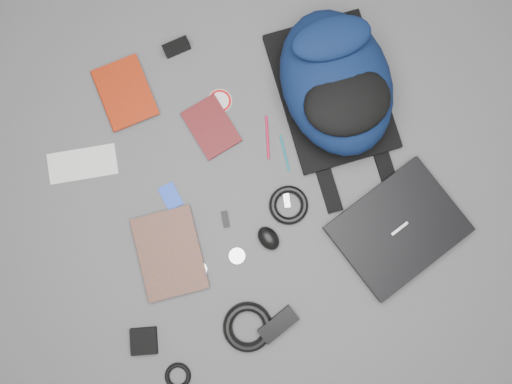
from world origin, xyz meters
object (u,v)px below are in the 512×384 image
object	(u,v)px
backpack	(336,82)
dvd_case	(211,127)
comic_book	(139,261)
mouse	(269,238)
pouch	(144,341)
textbook_red	(102,102)
power_brick	(278,324)
compact_camera	(177,47)
laptop	(398,229)

from	to	relation	value
backpack	dvd_case	size ratio (longest dim) A/B	2.89
comic_book	mouse	distance (m)	0.43
pouch	textbook_red	bearing A→B (deg)	85.60
dvd_case	backpack	bearing A→B (deg)	-14.69
mouse	power_brick	size ratio (longest dim) A/B	0.65
textbook_red	mouse	size ratio (longest dim) A/B	2.64
compact_camera	power_brick	distance (m)	0.99
backpack	laptop	xyz separation A→B (m)	(0.08, -0.50, -0.09)
laptop	textbook_red	size ratio (longest dim) A/B	1.74
compact_camera	pouch	bearing A→B (deg)	-119.55
dvd_case	compact_camera	world-z (taller)	compact_camera
dvd_case	pouch	world-z (taller)	pouch
laptop	power_brick	bearing A→B (deg)	-179.19
laptop	pouch	world-z (taller)	laptop
mouse	power_brick	xyz separation A→B (m)	(-0.05, -0.28, -0.01)
dvd_case	mouse	distance (m)	0.42
mouse	backpack	bearing A→B (deg)	28.62
power_brick	pouch	world-z (taller)	power_brick
laptop	pouch	size ratio (longest dim) A/B	4.60
backpack	mouse	world-z (taller)	backpack
mouse	laptop	bearing A→B (deg)	-33.67
compact_camera	power_brick	size ratio (longest dim) A/B	0.68
dvd_case	compact_camera	distance (m)	0.30
backpack	comic_book	xyz separation A→B (m)	(-0.77, -0.38, -0.10)
dvd_case	comic_book	bearing A→B (deg)	-148.62
comic_book	compact_camera	bearing A→B (deg)	66.60
mouse	pouch	bearing A→B (deg)	-178.64
comic_book	compact_camera	world-z (taller)	compact_camera
textbook_red	compact_camera	bearing A→B (deg)	14.37
textbook_red	compact_camera	world-z (taller)	compact_camera
compact_camera	mouse	size ratio (longest dim) A/B	1.05
comic_book	power_brick	xyz separation A→B (m)	(0.38, -0.32, 0.01)
laptop	dvd_case	distance (m)	0.71
mouse	power_brick	bearing A→B (deg)	-121.62
comic_book	compact_camera	size ratio (longest dim) A/B	3.13
dvd_case	textbook_red	bearing A→B (deg)	135.91
backpack	textbook_red	xyz separation A→B (m)	(-0.76, 0.18, -0.10)
laptop	pouch	distance (m)	0.91
power_brick	pouch	xyz separation A→B (m)	(-0.43, 0.07, -0.01)
laptop	dvd_case	xyz separation A→B (m)	(-0.50, 0.50, -0.01)
dvd_case	compact_camera	size ratio (longest dim) A/B	2.09
textbook_red	pouch	world-z (taller)	textbook_red
backpack	pouch	world-z (taller)	backpack
mouse	pouch	size ratio (longest dim) A/B	1.00
backpack	pouch	xyz separation A→B (m)	(-0.82, -0.63, -0.10)
pouch	backpack	bearing A→B (deg)	37.46
backpack	compact_camera	distance (m)	0.55
laptop	mouse	distance (m)	0.43
compact_camera	mouse	xyz separation A→B (m)	(0.12, -0.71, -0.00)
compact_camera	textbook_red	bearing A→B (deg)	-167.41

